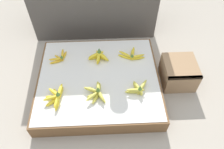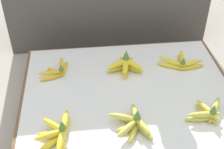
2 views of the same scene
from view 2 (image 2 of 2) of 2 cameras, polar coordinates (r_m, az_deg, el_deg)
name	(u,v)px [view 2 (image 2 of 2)]	position (r m, az deg, el deg)	size (l,w,h in m)	color
ground_plane	(129,119)	(1.62, 3.11, -8.05)	(10.00, 10.00, 0.00)	#A89E8E
display_platform	(129,108)	(1.56, 3.20, -6.19)	(1.06, 0.94, 0.15)	brown
banana_bunch_front_left	(58,133)	(1.34, -9.89, -10.43)	(0.15, 0.24, 0.10)	yellow
banana_bunch_front_midleft	(133,123)	(1.36, 3.89, -8.77)	(0.19, 0.21, 0.10)	gold
banana_bunch_front_midright	(208,112)	(1.46, 17.22, -6.64)	(0.20, 0.16, 0.10)	gold
banana_bunch_middle_left	(57,70)	(1.66, -10.05, 0.75)	(0.16, 0.17, 0.08)	gold
banana_bunch_middle_midleft	(125,65)	(1.66, 2.48, 1.77)	(0.21, 0.16, 0.11)	yellow
banana_bunch_middle_midright	(181,62)	(1.73, 12.50, 2.16)	(0.25, 0.15, 0.08)	yellow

